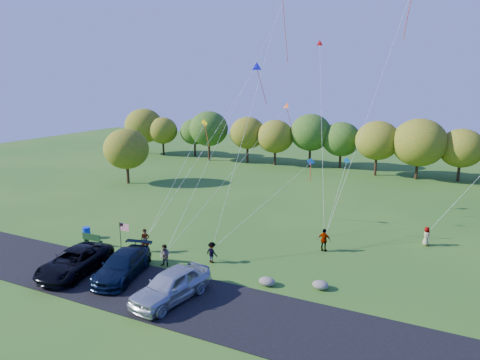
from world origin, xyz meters
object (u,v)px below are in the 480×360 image
Objects in this scene: minivan_navy at (122,265)px; flyer_b at (165,256)px; park_bench at (92,239)px; minivan_silver at (171,285)px; flyer_c at (212,252)px; flyer_a at (145,241)px; flyer_d at (324,240)px; trash_barrel at (87,233)px; minivan_dark at (75,261)px; flyer_e at (426,236)px.

flyer_b is at bearing 46.48° from minivan_navy.
park_bench is at bearing 171.78° from flyer_b.
minivan_silver is 3.57× the size of flyer_c.
minivan_navy is 4.37m from flyer_a.
flyer_d reaches higher than flyer_c.
trash_barrel is (-12.29, 5.58, -0.53)m from minivan_silver.
flyer_a is 6.29m from trash_barrel.
trash_barrel is (-1.62, 1.02, -0.05)m from park_bench.
minivan_navy is 3.06× the size of flyer_a.
flyer_b reaches higher than flyer_c.
flyer_a is 1.04× the size of park_bench.
flyer_a reaches higher than flyer_d.
flyer_c is (7.39, 5.60, -0.11)m from minivan_dark.
flyer_a is at bearing 19.32° from flyer_c.
trash_barrel is at bearing 84.94° from flyer_e.
flyer_c is at bearing 99.43° from flyer_e.
park_bench is (-4.65, -0.74, -0.39)m from flyer_a.
minivan_silver is at bearing 113.37° from flyer_e.
minivan_navy is at bearing -106.05° from flyer_a.
minivan_navy is 14.83m from flyer_d.
flyer_c is (4.11, 4.66, -0.10)m from minivan_navy.
flyer_c is (5.49, 0.52, -0.15)m from flyer_a.
flyer_c reaches higher than trash_barrel.
trash_barrel is (-11.75, -0.23, -0.30)m from flyer_c.
flyer_d reaches higher than park_bench.
flyer_d is 1.17× the size of flyer_e.
flyer_b is 1.05× the size of flyer_e.
minivan_silver reaches higher than flyer_d.
flyer_c is (-0.54, 5.81, -0.23)m from minivan_silver.
flyer_e is (19.09, 10.70, -0.15)m from flyer_a.
flyer_b is (2.89, -1.50, -0.11)m from flyer_a.
park_bench is at bearing 20.99° from flyer_c.
minivan_silver is at bearing 65.68° from flyer_d.
flyer_a is 1.19× the size of flyer_c.
minivan_dark is 5.15m from park_bench.
flyer_a is at bearing 148.57° from minivan_silver.
minivan_navy is 3.05m from flyer_b.
minivan_silver reaches higher than minivan_navy.
flyer_b is 0.92× the size of park_bench.
flyer_d is at bearing 17.38° from trash_barrel.
flyer_e is (13.60, 10.18, -0.00)m from flyer_c.
flyer_b is at bearing -61.91° from flyer_a.
minivan_silver is 11.62m from park_bench.
minivan_silver is at bearing -25.21° from park_bench.
flyer_d is (10.78, 10.19, 0.03)m from minivan_navy.
minivan_silver is (4.65, -1.15, 0.12)m from minivan_navy.
flyer_c is at bearing 28.51° from minivan_dark.
minivan_dark reaches higher than minivan_navy.
minivan_dark is 3.24× the size of flyer_a.
minivan_silver is 3.58× the size of flyer_e.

